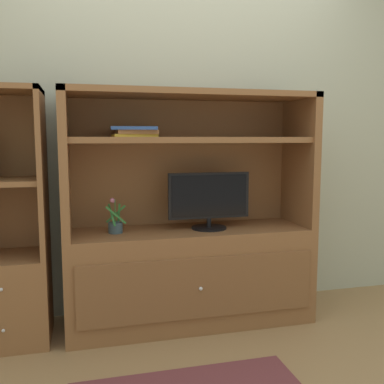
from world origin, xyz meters
The scene contains 7 objects.
ground_plane centered at (0.00, 0.00, 0.00)m, with size 8.00×8.00×0.00m, color #99754C.
painted_rear_wall centered at (0.00, 0.75, 1.40)m, with size 6.00×0.10×2.80m, color #ADB29E.
media_console centered at (0.00, 0.41, 0.49)m, with size 1.60×0.51×1.51m.
tv_monitor centered at (0.12, 0.38, 0.82)m, with size 0.54×0.23×0.37m.
potted_plant centered at (-0.48, 0.40, 0.68)m, with size 0.13×0.13×0.22m.
magazine_stack centered at (-0.35, 0.41, 1.26)m, with size 0.30×0.36×0.06m.
bookshelf_tall centered at (-1.13, 0.41, 0.50)m, with size 0.48×0.45×1.51m.
Camera 1 is at (-0.68, -2.31, 1.22)m, focal length 40.78 mm.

